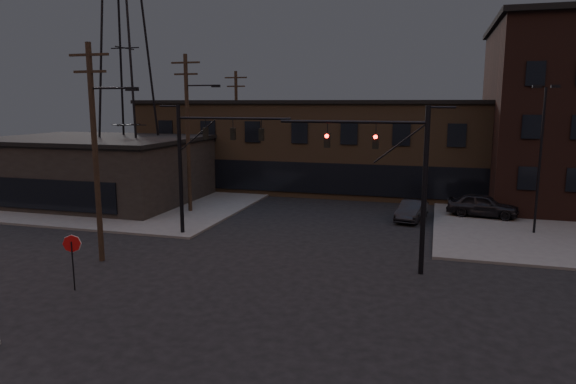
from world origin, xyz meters
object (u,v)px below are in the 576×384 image
Objects in this scene: traffic_signal_far at (199,155)px; traffic_signal_near at (400,171)px; car_crossing at (412,210)px; stop_sign at (72,249)px; parked_car_lot_a at (483,205)px.

traffic_signal_near is at bearing -16.17° from traffic_signal_far.
traffic_signal_near is at bearing -79.74° from car_crossing.
traffic_signal_near and traffic_signal_far have the same top height.
parked_car_lot_a is at bearing 47.55° from stop_sign.
car_crossing is (0.14, 11.50, -4.24)m from traffic_signal_near.
stop_sign is (-1.28, -9.99, -3.17)m from traffic_signal_far.
stop_sign is at bearing 146.60° from parked_car_lot_a.
traffic_signal_far is 20.11m from parked_car_lot_a.
car_crossing is at bearing 89.29° from traffic_signal_near.
stop_sign reaches higher than car_crossing.
car_crossing is (13.50, 17.99, -1.15)m from stop_sign.
traffic_signal_far is 3.23× the size of stop_sign.
traffic_signal_near is 12.57m from traffic_signal_far.
traffic_signal_near reaches higher than stop_sign.
stop_sign is 0.59× the size of car_crossing.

